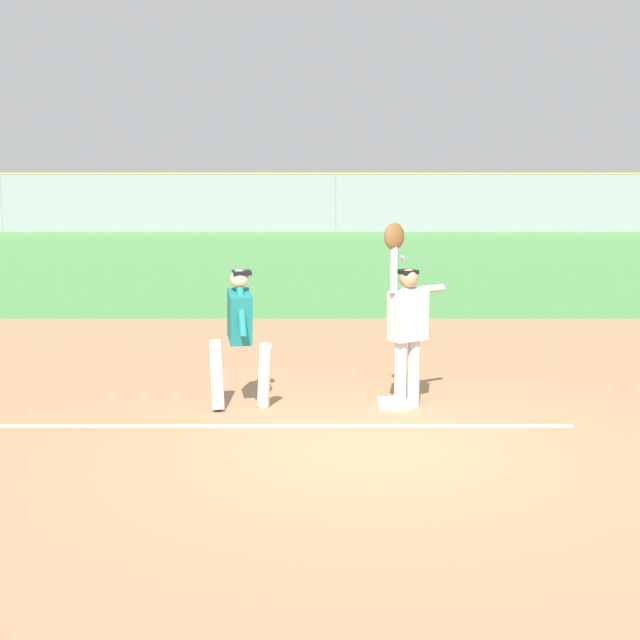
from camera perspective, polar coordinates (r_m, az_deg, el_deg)
ground_plane at (r=10.91m, az=2.72°, el=-7.32°), size 78.96×78.96×0.00m
outfield_grass at (r=27.89m, az=0.92°, el=3.28°), size 47.73×18.19×0.01m
chalk_foul_line at (r=12.24m, az=-14.92°, el=-5.71°), size 12.00×0.15×0.01m
first_base at (r=12.74m, az=3.89°, el=-4.61°), size 0.40×0.40×0.08m
fielder at (r=12.42m, az=4.61°, el=0.10°), size 0.81×0.58×2.28m
runner at (r=12.38m, az=-4.68°, el=-0.51°), size 0.81×0.84×1.72m
baseball at (r=12.64m, az=4.33°, el=3.42°), size 0.07×0.07×0.07m
outfield_fence at (r=36.87m, az=0.64°, el=6.53°), size 47.81×0.08×2.11m
parked_car_red at (r=40.13m, az=-9.44°, el=6.14°), size 4.55×2.43×1.25m
parked_car_white at (r=40.45m, az=-2.05°, el=6.29°), size 4.50×2.30×1.25m
parked_car_blue at (r=40.07m, az=4.68°, el=6.23°), size 4.57×2.47×1.25m
parked_car_tan at (r=40.89m, az=10.45°, el=6.18°), size 4.50×2.31×1.25m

